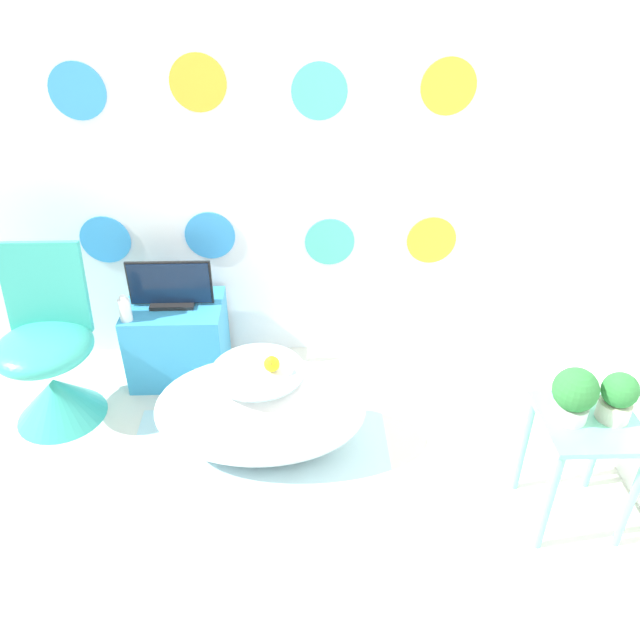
{
  "coord_description": "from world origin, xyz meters",
  "views": [
    {
      "loc": [
        0.18,
        -1.42,
        2.2
      ],
      "look_at": [
        0.24,
        0.82,
        0.77
      ],
      "focal_mm": 35.0,
      "sensor_mm": 36.0,
      "label": 1
    }
  ],
  "objects_px": {
    "tv": "(170,287)",
    "vase": "(125,309)",
    "potted_plant_left": "(574,394)",
    "potted_plant_right": "(618,396)",
    "chair": "(52,370)",
    "bathtub": "(260,411)"
  },
  "relations": [
    {
      "from": "tv",
      "to": "potted_plant_left",
      "type": "distance_m",
      "value": 2.05
    },
    {
      "from": "tv",
      "to": "potted_plant_right",
      "type": "height_order",
      "value": "potted_plant_right"
    },
    {
      "from": "bathtub",
      "to": "chair",
      "type": "height_order",
      "value": "chair"
    },
    {
      "from": "chair",
      "to": "vase",
      "type": "distance_m",
      "value": 0.47
    },
    {
      "from": "chair",
      "to": "vase",
      "type": "xyz_separation_m",
      "value": [
        0.36,
        0.2,
        0.23
      ]
    },
    {
      "from": "potted_plant_right",
      "to": "chair",
      "type": "bearing_deg",
      "value": 163.7
    },
    {
      "from": "potted_plant_left",
      "to": "tv",
      "type": "bearing_deg",
      "value": 148.62
    },
    {
      "from": "potted_plant_left",
      "to": "potted_plant_right",
      "type": "relative_size",
      "value": 1.09
    },
    {
      "from": "chair",
      "to": "potted_plant_right",
      "type": "height_order",
      "value": "chair"
    },
    {
      "from": "tv",
      "to": "vase",
      "type": "relative_size",
      "value": 3.11
    },
    {
      "from": "tv",
      "to": "vase",
      "type": "xyz_separation_m",
      "value": [
        -0.21,
        -0.14,
        -0.05
      ]
    },
    {
      "from": "potted_plant_left",
      "to": "potted_plant_right",
      "type": "distance_m",
      "value": 0.17
    },
    {
      "from": "bathtub",
      "to": "potted_plant_left",
      "type": "relative_size",
      "value": 4.36
    },
    {
      "from": "chair",
      "to": "tv",
      "type": "height_order",
      "value": "chair"
    },
    {
      "from": "vase",
      "to": "potted_plant_left",
      "type": "xyz_separation_m",
      "value": [
        1.96,
        -0.92,
        0.15
      ]
    },
    {
      "from": "bathtub",
      "to": "potted_plant_right",
      "type": "height_order",
      "value": "potted_plant_right"
    },
    {
      "from": "bathtub",
      "to": "potted_plant_right",
      "type": "xyz_separation_m",
      "value": [
        1.42,
        -0.42,
        0.4
      ]
    },
    {
      "from": "bathtub",
      "to": "chair",
      "type": "bearing_deg",
      "value": 163.72
    },
    {
      "from": "tv",
      "to": "vase",
      "type": "bearing_deg",
      "value": -146.42
    },
    {
      "from": "chair",
      "to": "vase",
      "type": "bearing_deg",
      "value": 28.66
    },
    {
      "from": "vase",
      "to": "chair",
      "type": "bearing_deg",
      "value": -151.34
    },
    {
      "from": "bathtub",
      "to": "chair",
      "type": "xyz_separation_m",
      "value": [
        -1.07,
        0.31,
        0.03
      ]
    }
  ]
}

